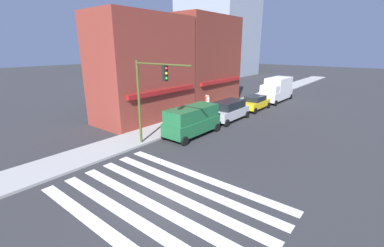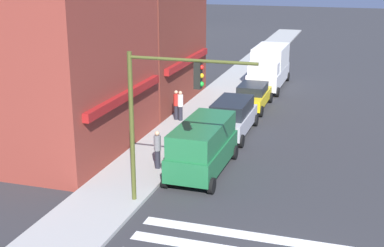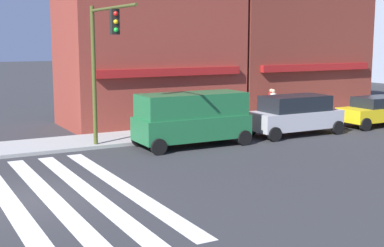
{
  "view_description": "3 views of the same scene",
  "coord_description": "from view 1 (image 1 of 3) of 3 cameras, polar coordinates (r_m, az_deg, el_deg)",
  "views": [
    {
      "loc": [
        -7.3,
        -7.59,
        6.84
      ],
      "look_at": [
        8.01,
        4.7,
        1.0
      ],
      "focal_mm": 24.0,
      "sensor_mm": 36.0,
      "label": 1
    },
    {
      "loc": [
        -13.6,
        -1.57,
        9.23
      ],
      "look_at": [
        4.18,
        4.0,
        3.5
      ],
      "focal_mm": 50.0,
      "sensor_mm": 36.0,
      "label": 2
    },
    {
      "loc": [
        -3.1,
        -15.58,
        4.67
      ],
      "look_at": [
        8.01,
        4.7,
        1.0
      ],
      "focal_mm": 50.0,
      "sensor_mm": 36.0,
      "label": 3
    }
  ],
  "objects": [
    {
      "name": "traffic_signal",
      "position": [
        17.44,
        -9.45,
        7.45
      ],
      "size": [
        0.32,
        4.86,
        6.03
      ],
      "color": "#474C1E",
      "rests_on": "ground_plane"
    },
    {
      "name": "pedestrian_red_jacket",
      "position": [
        28.12,
        3.18,
        4.7
      ],
      "size": [
        0.32,
        0.32,
        1.77
      ],
      "rotation": [
        0.0,
        0.0,
        2.38
      ],
      "color": "#23232D",
      "rests_on": "sidewalk_left"
    },
    {
      "name": "suv_silver",
      "position": [
        25.06,
        8.26,
        2.99
      ],
      "size": [
        4.7,
        2.12,
        1.94
      ],
      "rotation": [
        0.0,
        0.0,
        -0.0
      ],
      "color": "#B7B7BC",
      "rests_on": "ground_plane"
    },
    {
      "name": "ground_plane",
      "position": [
        12.56,
        -6.45,
        -16.56
      ],
      "size": [
        200.0,
        200.0,
        0.0
      ],
      "primitive_type": "plane",
      "color": "#2D2D30"
    },
    {
      "name": "box_truck_white",
      "position": [
        35.62,
        18.28,
        7.26
      ],
      "size": [
        6.22,
        2.42,
        3.04
      ],
      "rotation": [
        0.0,
        0.0,
        -0.01
      ],
      "color": "white",
      "rests_on": "ground_plane"
    },
    {
      "name": "pedestrian_white_shirt",
      "position": [
        27.9,
        3.57,
        4.6
      ],
      "size": [
        0.32,
        0.32,
        1.77
      ],
      "rotation": [
        0.0,
        0.0,
        1.15
      ],
      "color": "#23232D",
      "rests_on": "sidewalk_left"
    },
    {
      "name": "van_green",
      "position": [
        20.41,
        -0.0,
        0.77
      ],
      "size": [
        5.03,
        2.22,
        2.34
      ],
      "rotation": [
        0.0,
        0.0,
        -0.01
      ],
      "color": "#1E6638",
      "rests_on": "ground_plane"
    },
    {
      "name": "storefront_row",
      "position": [
        28.73,
        -3.04,
        12.96
      ],
      "size": [
        19.2,
        5.3,
        10.42
      ],
      "color": "maroon",
      "rests_on": "ground_plane"
    },
    {
      "name": "fire_hydrant",
      "position": [
        21.66,
        -3.51,
        -0.18
      ],
      "size": [
        0.24,
        0.24,
        0.84
      ],
      "color": "red",
      "rests_on": "sidewalk_left"
    },
    {
      "name": "sedan_yellow",
      "position": [
        30.03,
        13.82,
        4.56
      ],
      "size": [
        4.41,
        2.02,
        1.59
      ],
      "rotation": [
        0.0,
        0.0,
        0.01
      ],
      "color": "yellow",
      "rests_on": "ground_plane"
    },
    {
      "name": "pedestrian_grey_coat",
      "position": [
        21.38,
        -4.95,
        0.85
      ],
      "size": [
        0.32,
        0.32,
        1.77
      ],
      "rotation": [
        0.0,
        0.0,
        4.54
      ],
      "color": "#23232D",
      "rests_on": "sidewalk_left"
    },
    {
      "name": "sidewalk_left",
      "position": [
        18.08,
        -23.65,
        -6.89
      ],
      "size": [
        120.0,
        3.0,
        0.15
      ],
      "color": "#9E9E99",
      "rests_on": "ground_plane"
    },
    {
      "name": "crosswalk_stripes",
      "position": [
        12.56,
        -6.45,
        -16.55
      ],
      "size": [
        6.39,
        10.8,
        0.01
      ],
      "color": "silver",
      "rests_on": "ground_plane"
    }
  ]
}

